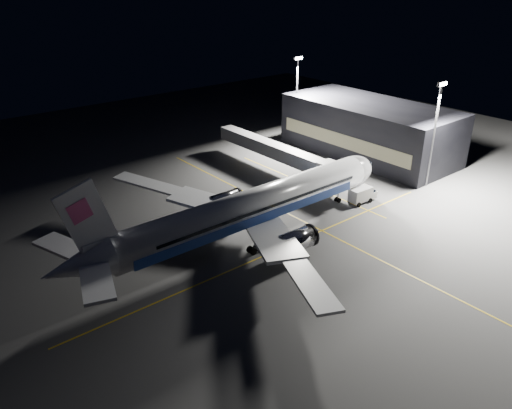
{
  "coord_description": "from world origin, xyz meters",
  "views": [
    {
      "loc": [
        -44.88,
        -55.37,
        39.33
      ],
      "look_at": [
        -0.05,
        -0.96,
        6.0
      ],
      "focal_mm": 35.0,
      "sensor_mm": 36.0,
      "label": 1
    }
  ],
  "objects_px": {
    "safety_cone_b": "(210,217)",
    "safety_cone_c": "(205,224)",
    "service_truck": "(362,194)",
    "airliner": "(247,209)",
    "floodlight_mast_north": "(297,92)",
    "floodlight_mast_south": "(435,126)",
    "baggage_tug": "(234,211)",
    "safety_cone_a": "(185,232)",
    "jet_bridge": "(279,152)"
  },
  "relations": [
    {
      "from": "safety_cone_b",
      "to": "safety_cone_c",
      "type": "distance_m",
      "value": 2.71
    },
    {
      "from": "service_truck",
      "to": "safety_cone_b",
      "type": "relative_size",
      "value": 10.37
    },
    {
      "from": "airliner",
      "to": "safety_cone_b",
      "type": "distance_m",
      "value": 10.8
    },
    {
      "from": "floodlight_mast_north",
      "to": "floodlight_mast_south",
      "type": "distance_m",
      "value": 38.0
    },
    {
      "from": "airliner",
      "to": "service_truck",
      "type": "bearing_deg",
      "value": -6.5
    },
    {
      "from": "safety_cone_b",
      "to": "floodlight_mast_north",
      "type": "bearing_deg",
      "value": 28.17
    },
    {
      "from": "service_truck",
      "to": "baggage_tug",
      "type": "bearing_deg",
      "value": 155.95
    },
    {
      "from": "safety_cone_c",
      "to": "airliner",
      "type": "bearing_deg",
      "value": -70.4
    },
    {
      "from": "safety_cone_c",
      "to": "baggage_tug",
      "type": "bearing_deg",
      "value": 1.16
    },
    {
      "from": "floodlight_mast_north",
      "to": "floodlight_mast_south",
      "type": "bearing_deg",
      "value": -90.0
    },
    {
      "from": "floodlight_mast_south",
      "to": "baggage_tug",
      "type": "xyz_separation_m",
      "value": [
        -37.76,
        14.01,
        -11.66
      ]
    },
    {
      "from": "airliner",
      "to": "service_truck",
      "type": "height_order",
      "value": "airliner"
    },
    {
      "from": "safety_cone_a",
      "to": "floodlight_mast_north",
      "type": "bearing_deg",
      "value": 26.85
    },
    {
      "from": "floodlight_mast_north",
      "to": "baggage_tug",
      "type": "xyz_separation_m",
      "value": [
        -37.76,
        -23.99,
        -11.66
      ]
    },
    {
      "from": "floodlight_mast_north",
      "to": "safety_cone_a",
      "type": "height_order",
      "value": "floodlight_mast_north"
    },
    {
      "from": "safety_cone_b",
      "to": "baggage_tug",
      "type": "bearing_deg",
      "value": -21.69
    },
    {
      "from": "airliner",
      "to": "baggage_tug",
      "type": "relative_size",
      "value": 23.27
    },
    {
      "from": "floodlight_mast_south",
      "to": "safety_cone_a",
      "type": "height_order",
      "value": "floodlight_mast_south"
    },
    {
      "from": "jet_bridge",
      "to": "safety_cone_a",
      "type": "relative_size",
      "value": 65.09
    },
    {
      "from": "jet_bridge",
      "to": "floodlight_mast_north",
      "type": "xyz_separation_m",
      "value": [
        18.0,
        13.93,
        7.79
      ]
    },
    {
      "from": "airliner",
      "to": "floodlight_mast_north",
      "type": "bearing_deg",
      "value": 37.91
    },
    {
      "from": "floodlight_mast_south",
      "to": "baggage_tug",
      "type": "height_order",
      "value": "floodlight_mast_south"
    },
    {
      "from": "service_truck",
      "to": "airliner",
      "type": "bearing_deg",
      "value": 175.98
    },
    {
      "from": "floodlight_mast_north",
      "to": "safety_cone_c",
      "type": "relative_size",
      "value": 40.01
    },
    {
      "from": "airliner",
      "to": "floodlight_mast_north",
      "type": "relative_size",
      "value": 2.97
    },
    {
      "from": "airliner",
      "to": "safety_cone_a",
      "type": "bearing_deg",
      "value": 132.01
    },
    {
      "from": "jet_bridge",
      "to": "service_truck",
      "type": "relative_size",
      "value": 5.85
    },
    {
      "from": "jet_bridge",
      "to": "safety_cone_b",
      "type": "bearing_deg",
      "value": -160.44
    },
    {
      "from": "safety_cone_b",
      "to": "safety_cone_a",
      "type": "bearing_deg",
      "value": -162.85
    },
    {
      "from": "service_truck",
      "to": "safety_cone_c",
      "type": "height_order",
      "value": "service_truck"
    },
    {
      "from": "service_truck",
      "to": "safety_cone_c",
      "type": "bearing_deg",
      "value": 161.42
    },
    {
      "from": "floodlight_mast_south",
      "to": "baggage_tug",
      "type": "relative_size",
      "value": 7.84
    },
    {
      "from": "floodlight_mast_south",
      "to": "safety_cone_b",
      "type": "xyz_separation_m",
      "value": [
        -41.8,
        15.62,
        -12.09
      ]
    },
    {
      "from": "jet_bridge",
      "to": "floodlight_mast_north",
      "type": "height_order",
      "value": "floodlight_mast_north"
    },
    {
      "from": "jet_bridge",
      "to": "safety_cone_a",
      "type": "bearing_deg",
      "value": -160.93
    },
    {
      "from": "safety_cone_c",
      "to": "safety_cone_b",
      "type": "bearing_deg",
      "value": 39.74
    },
    {
      "from": "safety_cone_c",
      "to": "floodlight_mast_north",
      "type": "bearing_deg",
      "value": 28.79
    },
    {
      "from": "airliner",
      "to": "safety_cone_a",
      "type": "relative_size",
      "value": 116.34
    },
    {
      "from": "safety_cone_a",
      "to": "airliner",
      "type": "bearing_deg",
      "value": -47.99
    },
    {
      "from": "jet_bridge",
      "to": "safety_cone_c",
      "type": "relative_size",
      "value": 66.48
    },
    {
      "from": "jet_bridge",
      "to": "safety_cone_c",
      "type": "bearing_deg",
      "value": -158.52
    },
    {
      "from": "airliner",
      "to": "safety_cone_b",
      "type": "xyz_separation_m",
      "value": [
        -0.72,
        9.6,
        -4.88
      ]
    },
    {
      "from": "safety_cone_b",
      "to": "service_truck",
      "type": "bearing_deg",
      "value": -25.79
    },
    {
      "from": "jet_bridge",
      "to": "baggage_tug",
      "type": "distance_m",
      "value": 22.51
    },
    {
      "from": "jet_bridge",
      "to": "baggage_tug",
      "type": "bearing_deg",
      "value": -153.01
    },
    {
      "from": "airliner",
      "to": "baggage_tug",
      "type": "height_order",
      "value": "airliner"
    },
    {
      "from": "baggage_tug",
      "to": "safety_cone_b",
      "type": "distance_m",
      "value": 4.37
    },
    {
      "from": "jet_bridge",
      "to": "airliner",
      "type": "bearing_deg",
      "value": -141.96
    },
    {
      "from": "floodlight_mast_south",
      "to": "safety_cone_b",
      "type": "bearing_deg",
      "value": 159.51
    },
    {
      "from": "safety_cone_a",
      "to": "safety_cone_b",
      "type": "bearing_deg",
      "value": 17.15
    }
  ]
}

